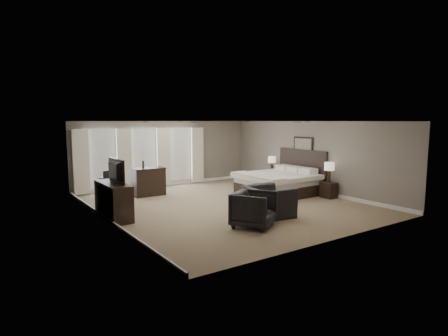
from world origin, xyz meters
TOP-DOWN VIEW (x-y plane):
  - room at (0.00, 0.00)m, footprint 7.60×8.60m
  - window_bay at (-1.00, 4.11)m, footprint 5.25×0.20m
  - bed at (2.58, 0.31)m, footprint 2.44×2.33m
  - nightstand_near at (3.47, -1.14)m, footprint 0.40×0.49m
  - nightstand_far at (3.47, 1.76)m, footprint 0.41×0.50m
  - lamp_near at (3.47, -1.14)m, footprint 0.33×0.33m
  - lamp_far at (3.47, 1.76)m, footprint 0.31×0.31m
  - wall_art at (3.70, 0.31)m, footprint 0.04×0.96m
  - dresser at (-3.45, 0.33)m, footprint 0.54×1.66m
  - tv at (-3.45, 0.33)m, footprint 0.64×1.12m
  - armchair_near at (0.17, -1.82)m, footprint 0.96×1.34m
  - armchair_far at (-0.86, -2.44)m, footprint 1.27×1.26m
  - bar_counter at (-1.43, 2.70)m, footprint 1.13×0.59m
  - bar_stool_left at (-2.88, 3.03)m, footprint 0.45×0.45m
  - bar_stool_right at (-1.29, 2.84)m, footprint 0.40×0.40m
  - desk_chair at (-2.83, 2.69)m, footprint 0.55×0.55m

SIDE VIEW (x-z plane):
  - nightstand_near at x=3.47m, z-range 0.00..0.53m
  - nightstand_far at x=3.47m, z-range 0.00..0.55m
  - bar_stool_right at x=-1.29m, z-range 0.00..0.69m
  - bar_stool_left at x=-2.88m, z-range 0.00..0.73m
  - dresser at x=-3.45m, z-range 0.00..0.97m
  - armchair_far at x=-0.86m, z-range 0.00..0.98m
  - bar_counter at x=-1.43m, z-range 0.00..0.99m
  - desk_chair at x=-2.83m, z-range 0.00..1.03m
  - armchair_near at x=0.17m, z-range 0.00..1.10m
  - bed at x=2.58m, z-range 0.00..1.55m
  - lamp_far at x=3.47m, z-range 0.55..1.19m
  - lamp_near at x=3.47m, z-range 0.53..1.22m
  - tv at x=-3.45m, z-range 0.97..1.11m
  - window_bay at x=-1.00m, z-range 0.05..2.35m
  - room at x=0.00m, z-range -0.02..2.62m
  - wall_art at x=3.70m, z-range 1.47..2.03m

